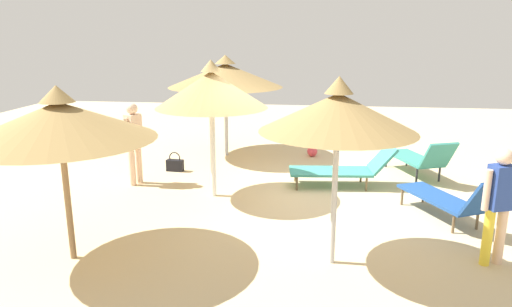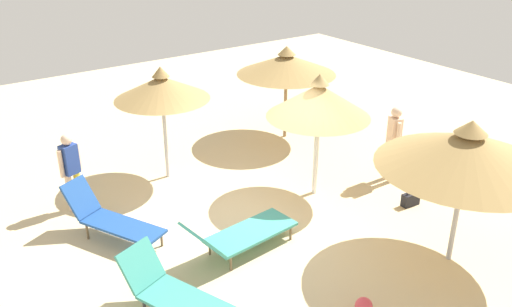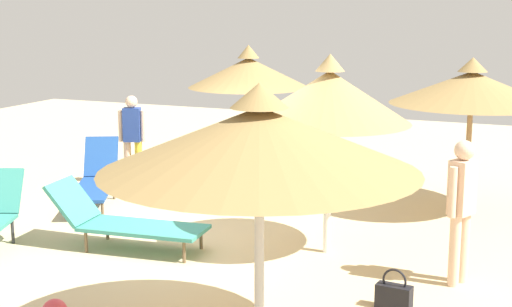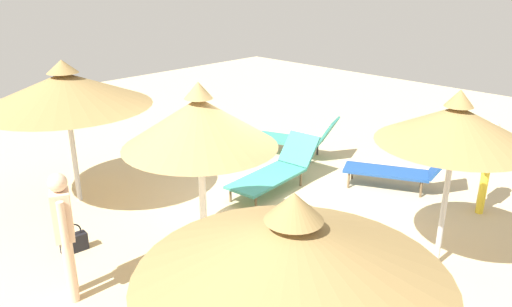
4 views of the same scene
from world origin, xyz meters
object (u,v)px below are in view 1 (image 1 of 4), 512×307
Objects in this scene: lounge_chair_far_right at (451,198)px; beach_ball at (312,151)px; parasol_umbrella_near_left at (225,75)px; lounge_chair_edge at (419,158)px; parasol_umbrella_near_right at (211,90)px; parasol_umbrella_far_left at (338,113)px; person_standing_back at (134,138)px; parasol_umbrella_center at (59,121)px; handbag at (175,165)px; lounge_chair_front at (345,168)px; person_standing_center at (499,200)px.

lounge_chair_far_right reaches higher than beach_ball.
parasol_umbrella_near_left is 4.99m from lounge_chair_edge.
beach_ball is (-1.86, -3.26, -1.92)m from parasol_umbrella_near_right.
person_standing_back is (3.94, -2.98, -1.10)m from parasol_umbrella_far_left.
handbag is (-0.16, -4.32, -1.80)m from parasol_umbrella_center.
parasol_umbrella_far_left is 5.60m from handbag.
parasol_umbrella_near_left is 3.15m from parasol_umbrella_near_right.
parasol_umbrella_center is 5.57× the size of handbag.
lounge_chair_far_right is (-5.55, -1.98, -1.52)m from parasol_umbrella_center.
beach_ball is at bearing -86.79° from parasol_umbrella_far_left.
parasol_umbrella_near_left is at bearing -41.30° from lounge_chair_far_right.
person_standing_center reaches higher than lounge_chair_front.
parasol_umbrella_near_right is 9.82× the size of beach_ball.
lounge_chair_far_right is 1.02× the size of lounge_chair_edge.
parasol_umbrella_far_left is 6.15m from parasol_umbrella_near_left.
parasol_umbrella_center reaches higher than handbag.
lounge_chair_far_right is at bearing -139.99° from parasol_umbrella_far_left.
parasol_umbrella_near_left is 1.33× the size of lounge_chair_front.
lounge_chair_edge is 4.42× the size of handbag.
beach_ball is (2.47, -5.50, -0.79)m from person_standing_center.
parasol_umbrella_near_right is at bearing -11.14° from lounge_chair_far_right.
parasol_umbrella_near_left is 7.21m from person_standing_center.
lounge_chair_front is at bearing 26.85° from lounge_chair_edge.
lounge_chair_far_right is 5.89m from handbag.
lounge_chair_front is 4.82× the size of handbag.
parasol_umbrella_near_right is at bearing -116.49° from parasol_umbrella_center.
parasol_umbrella_far_left is 2.45m from person_standing_center.
parasol_umbrella_center is at bearing 96.31° from person_standing_back.
parasol_umbrella_near_right is 1.61× the size of person_standing_center.
lounge_chair_front is 1.09× the size of lounge_chair_edge.
lounge_chair_front is (-3.93, -3.70, -1.56)m from parasol_umbrella_center.
lounge_chair_edge is at bearing -140.84° from parasol_umbrella_center.
handbag is (0.90, 1.60, -1.90)m from parasol_umbrella_near_left.
parasol_umbrella_near_right is at bearing -27.33° from person_standing_center.
parasol_umbrella_near_left reaches higher than lounge_chair_far_right.
beach_ball is (-3.62, -2.76, -0.85)m from person_standing_back.
lounge_chair_far_right is (-4.15, 0.82, -1.62)m from parasol_umbrella_near_right.
parasol_umbrella_near_left is at bearing -48.97° from person_standing_center.
person_standing_center is at bearing 92.24° from lounge_chair_edge.
lounge_chair_front is at bearing -95.95° from parasol_umbrella_far_left.
lounge_chair_edge is at bearing -177.77° from handbag.
parasol_umbrella_center is 0.87× the size of parasol_umbrella_near_left.
parasol_umbrella_near_right is at bearing 96.23° from parasol_umbrella_near_left.
parasol_umbrella_far_left is 0.88× the size of parasol_umbrella_near_left.
handbag is (3.77, -0.62, -0.24)m from lounge_chair_front.
parasol_umbrella_center is at bearing 79.95° from parasol_umbrella_near_left.
lounge_chair_edge is (-5.57, -4.53, -1.50)m from parasol_umbrella_center.
lounge_chair_front is 8.18× the size of beach_ball.
lounge_chair_edge is (-0.02, -2.56, 0.01)m from lounge_chair_far_right.
lounge_chair_front is 3.83m from handbag.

